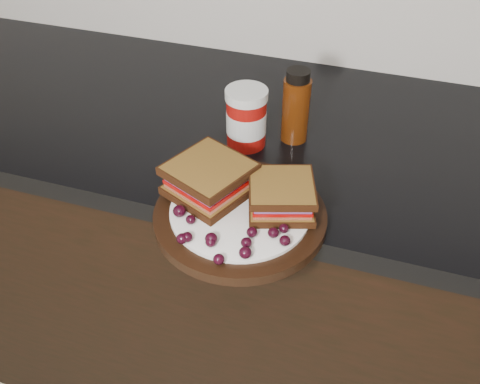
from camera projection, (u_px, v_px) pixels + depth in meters
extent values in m
cube|color=black|center=(260.00, 277.00, 1.39)|extent=(3.96, 0.58, 0.86)
cube|color=black|center=(265.00, 132.00, 1.10)|extent=(3.98, 0.60, 0.04)
cylinder|color=black|center=(240.00, 216.00, 0.87)|extent=(0.28, 0.28, 0.02)
ellipsoid|color=black|center=(179.00, 211.00, 0.84)|extent=(0.02, 0.02, 0.02)
ellipsoid|color=black|center=(191.00, 220.00, 0.83)|extent=(0.02, 0.02, 0.01)
ellipsoid|color=black|center=(182.00, 239.00, 0.79)|extent=(0.02, 0.02, 0.02)
ellipsoid|color=black|center=(187.00, 237.00, 0.80)|extent=(0.02, 0.02, 0.02)
ellipsoid|color=black|center=(211.00, 239.00, 0.79)|extent=(0.02, 0.02, 0.02)
ellipsoid|color=black|center=(211.00, 242.00, 0.79)|extent=(0.02, 0.02, 0.01)
ellipsoid|color=black|center=(219.00, 259.00, 0.76)|extent=(0.02, 0.02, 0.02)
ellipsoid|color=black|center=(245.00, 253.00, 0.77)|extent=(0.02, 0.02, 0.02)
ellipsoid|color=black|center=(246.00, 243.00, 0.79)|extent=(0.02, 0.02, 0.02)
ellipsoid|color=black|center=(252.00, 232.00, 0.80)|extent=(0.02, 0.02, 0.02)
ellipsoid|color=black|center=(285.00, 241.00, 0.79)|extent=(0.02, 0.02, 0.02)
ellipsoid|color=black|center=(273.00, 233.00, 0.80)|extent=(0.02, 0.02, 0.02)
ellipsoid|color=black|center=(284.00, 228.00, 0.81)|extent=(0.02, 0.02, 0.01)
ellipsoid|color=black|center=(297.00, 215.00, 0.83)|extent=(0.02, 0.02, 0.02)
ellipsoid|color=black|center=(289.00, 204.00, 0.85)|extent=(0.02, 0.02, 0.02)
ellipsoid|color=black|center=(275.00, 204.00, 0.85)|extent=(0.02, 0.02, 0.02)
ellipsoid|color=black|center=(229.00, 181.00, 0.90)|extent=(0.02, 0.02, 0.02)
ellipsoid|color=black|center=(220.00, 182.00, 0.89)|extent=(0.02, 0.02, 0.02)
ellipsoid|color=black|center=(203.00, 181.00, 0.90)|extent=(0.02, 0.02, 0.02)
ellipsoid|color=black|center=(198.00, 184.00, 0.89)|extent=(0.02, 0.02, 0.02)
ellipsoid|color=black|center=(205.00, 204.00, 0.85)|extent=(0.02, 0.02, 0.02)
ellipsoid|color=black|center=(197.00, 201.00, 0.86)|extent=(0.02, 0.02, 0.02)
ellipsoid|color=black|center=(218.00, 191.00, 0.88)|extent=(0.02, 0.02, 0.01)
ellipsoid|color=black|center=(199.00, 178.00, 0.90)|extent=(0.02, 0.02, 0.02)
ellipsoid|color=black|center=(193.00, 194.00, 0.87)|extent=(0.02, 0.02, 0.01)
cylinder|color=#9C0F0B|center=(246.00, 118.00, 1.00)|extent=(0.08, 0.08, 0.12)
cylinder|color=#481D07|center=(296.00, 106.00, 1.01)|extent=(0.06, 0.06, 0.15)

